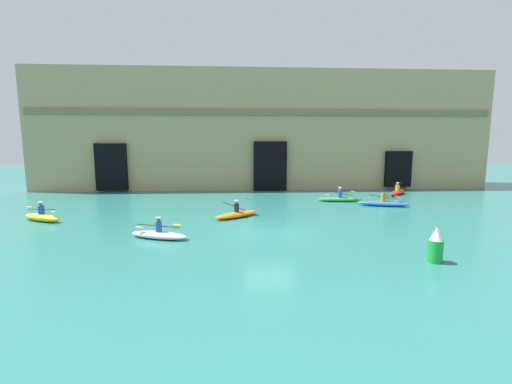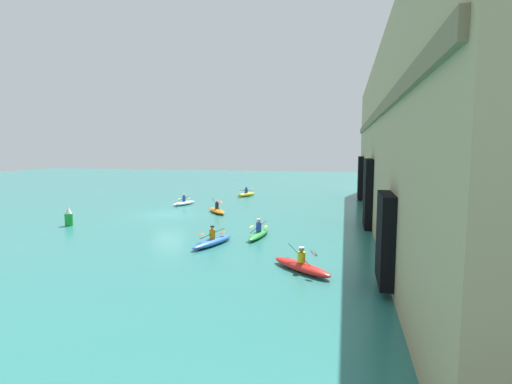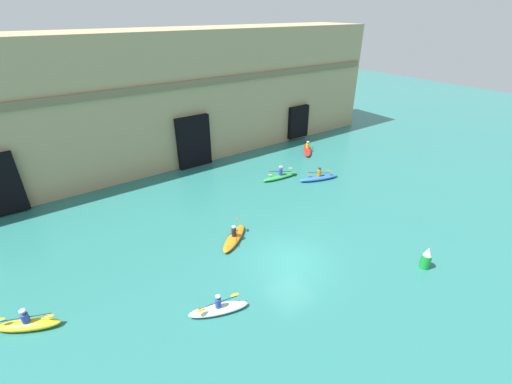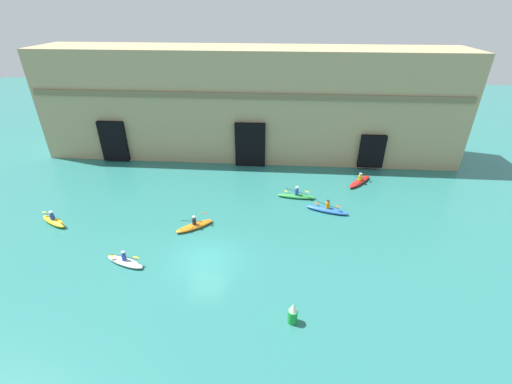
% 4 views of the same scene
% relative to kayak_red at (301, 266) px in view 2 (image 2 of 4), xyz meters
% --- Properties ---
extents(ground_plane, '(120.00, 120.00, 0.00)m').
position_rel_kayak_red_xyz_m(ground_plane, '(-12.59, -12.28, -0.24)').
color(ground_plane, '#28706B').
extents(cliff_bluff, '(44.44, 7.09, 11.47)m').
position_rel_kayak_red_xyz_m(cliff_bluff, '(-11.44, 6.87, 5.47)').
color(cliff_bluff, tan).
rests_on(cliff_bluff, ground).
extents(kayak_red, '(2.83, 3.13, 1.12)m').
position_rel_kayak_red_xyz_m(kayak_red, '(0.00, 0.00, 0.00)').
color(kayak_red, red).
rests_on(kayak_red, ground).
extents(kayak_white, '(2.98, 1.64, 1.04)m').
position_rel_kayak_red_xyz_m(kayak_white, '(-17.90, -13.10, -0.03)').
color(kayak_white, white).
rests_on(kayak_white, ground).
extents(kayak_yellow, '(2.83, 1.94, 1.13)m').
position_rel_kayak_red_xyz_m(kayak_yellow, '(-25.51, -8.91, 0.02)').
color(kayak_yellow, yellow).
rests_on(kayak_yellow, ground).
extents(kayak_orange, '(2.94, 2.49, 1.15)m').
position_rel_kayak_red_xyz_m(kayak_orange, '(-14.21, -8.60, -0.03)').
color(kayak_orange, orange).
rests_on(kayak_orange, ground).
extents(kayak_blue, '(3.63, 1.76, 1.10)m').
position_rel_kayak_red_xyz_m(kayak_blue, '(-3.66, -5.39, -0.02)').
color(kayak_blue, blue).
rests_on(kayak_blue, ground).
extents(kayak_green, '(3.49, 0.97, 1.13)m').
position_rel_kayak_red_xyz_m(kayak_green, '(-6.17, -3.28, -0.02)').
color(kayak_green, green).
rests_on(kayak_green, ground).
extents(marker_buoy, '(0.54, 0.54, 1.36)m').
position_rel_kayak_red_xyz_m(marker_buoy, '(-6.73, -17.00, 0.39)').
color(marker_buoy, green).
rests_on(marker_buoy, ground).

